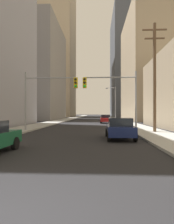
# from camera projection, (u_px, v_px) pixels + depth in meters

# --- Properties ---
(sidewalk_left) EXTENTS (3.40, 160.00, 0.15)m
(sidewalk_left) POSITION_uv_depth(u_px,v_px,m) (67.00, 119.00, 53.20)
(sidewalk_left) COLOR #9E9E99
(sidewalk_left) RESTS_ON ground
(sidewalk_right) EXTENTS (3.40, 160.00, 0.15)m
(sidewalk_right) POSITION_uv_depth(u_px,v_px,m) (116.00, 119.00, 52.49)
(sidewalk_right) COLOR #9E9E99
(sidewalk_right) RESTS_ON ground
(sedan_navy) EXTENTS (1.95, 4.23, 1.52)m
(sedan_navy) POSITION_uv_depth(u_px,v_px,m) (120.00, 128.00, 14.11)
(sedan_navy) COLOR #141E4C
(sedan_navy) RESTS_ON ground
(sedan_red) EXTENTS (1.95, 4.23, 1.52)m
(sedan_red) POSITION_uv_depth(u_px,v_px,m) (106.00, 119.00, 35.27)
(sedan_red) COLOR maroon
(sedan_red) RESTS_ON ground
(traffic_signal_near_left) EXTENTS (5.39, 0.44, 6.00)m
(traffic_signal_near_left) POSITION_uv_depth(u_px,v_px,m) (49.00, 91.00, 19.65)
(traffic_signal_near_left) COLOR gray
(traffic_signal_near_left) RESTS_ON ground
(traffic_signal_near_right) EXTENTS (5.35, 0.44, 6.00)m
(traffic_signal_near_right) POSITION_uv_depth(u_px,v_px,m) (112.00, 90.00, 19.31)
(traffic_signal_near_right) COLOR gray
(traffic_signal_near_right) RESTS_ON ground
(utility_pole_right) EXTENTS (2.20, 0.28, 10.11)m
(utility_pole_right) POSITION_uv_depth(u_px,v_px,m) (155.00, 75.00, 17.88)
(utility_pole_right) COLOR brown
(utility_pole_right) RESTS_ON ground
(street_lamp_right) EXTENTS (2.23, 0.32, 7.50)m
(street_lamp_right) POSITION_uv_depth(u_px,v_px,m) (114.00, 101.00, 42.31)
(street_lamp_right) COLOR gray
(street_lamp_right) RESTS_ON ground
(building_left_mid_office) EXTENTS (25.52, 21.56, 26.34)m
(building_left_mid_office) POSITION_uv_depth(u_px,v_px,m) (15.00, 73.00, 55.09)
(building_left_mid_office) COLOR gray
(building_left_mid_office) RESTS_ON ground
(building_left_far_tower) EXTENTS (18.16, 24.08, 64.79)m
(building_left_far_tower) POSITION_uv_depth(u_px,v_px,m) (54.00, 48.00, 92.30)
(building_left_far_tower) COLOR tan
(building_left_far_tower) RESTS_ON ground
(building_right_mid_block) EXTENTS (19.28, 23.78, 26.54)m
(building_right_mid_block) POSITION_uv_depth(u_px,v_px,m) (165.00, 68.00, 49.51)
(building_right_mid_block) COLOR tan
(building_right_mid_block) RESTS_ON ground
(building_right_far_highrise) EXTENTS (16.00, 29.46, 47.09)m
(building_right_far_highrise) POSITION_uv_depth(u_px,v_px,m) (129.00, 66.00, 90.82)
(building_right_far_highrise) COLOR #4C515B
(building_right_far_highrise) RESTS_ON ground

